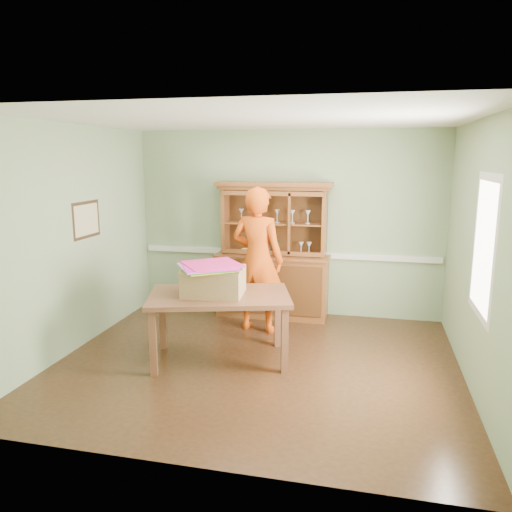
% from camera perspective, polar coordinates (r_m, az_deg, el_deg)
% --- Properties ---
extents(floor, '(4.50, 4.50, 0.00)m').
position_cam_1_polar(floor, '(5.83, 0.06, -12.15)').
color(floor, '#4A2A17').
rests_on(floor, ground).
extents(ceiling, '(4.50, 4.50, 0.00)m').
position_cam_1_polar(ceiling, '(5.36, 0.06, 15.37)').
color(ceiling, white).
rests_on(ceiling, wall_back).
extents(wall_back, '(4.50, 0.00, 4.50)m').
position_cam_1_polar(wall_back, '(7.37, 3.56, 3.74)').
color(wall_back, '#8AA57C').
rests_on(wall_back, floor).
extents(wall_left, '(0.00, 4.00, 4.00)m').
position_cam_1_polar(wall_left, '(6.32, -20.24, 1.78)').
color(wall_left, '#8AA57C').
rests_on(wall_left, floor).
extents(wall_right, '(0.00, 4.00, 4.00)m').
position_cam_1_polar(wall_right, '(5.40, 24.00, -0.04)').
color(wall_right, '#8AA57C').
rests_on(wall_right, floor).
extents(wall_front, '(4.50, 0.00, 4.50)m').
position_cam_1_polar(wall_front, '(3.56, -7.21, -4.63)').
color(wall_front, '#8AA57C').
rests_on(wall_front, floor).
extents(chair_rail, '(4.41, 0.05, 0.08)m').
position_cam_1_polar(chair_rail, '(7.42, 3.48, 0.27)').
color(chair_rail, silver).
rests_on(chair_rail, wall_back).
extents(framed_map, '(0.03, 0.60, 0.46)m').
position_cam_1_polar(framed_map, '(6.54, -18.78, 3.94)').
color(framed_map, '#362415').
rests_on(framed_map, wall_left).
extents(window_panel, '(0.03, 0.96, 1.36)m').
position_cam_1_polar(window_panel, '(5.08, 24.53, 0.98)').
color(window_panel, silver).
rests_on(window_panel, wall_right).
extents(china_hutch, '(1.67, 0.55, 1.96)m').
position_cam_1_polar(china_hutch, '(7.30, 1.95, -1.56)').
color(china_hutch, brown).
rests_on(china_hutch, floor).
extents(dining_table, '(1.78, 1.35, 0.79)m').
position_cam_1_polar(dining_table, '(5.70, -4.19, -5.27)').
color(dining_table, brown).
rests_on(dining_table, floor).
extents(cardboard_box, '(0.70, 0.58, 0.31)m').
position_cam_1_polar(cardboard_box, '(5.64, -4.85, -2.89)').
color(cardboard_box, '#A47F55').
rests_on(cardboard_box, dining_table).
extents(kite_stack, '(0.81, 0.81, 0.05)m').
position_cam_1_polar(kite_stack, '(5.56, -5.33, -1.19)').
color(kite_stack, yellow).
rests_on(kite_stack, cardboard_box).
extents(person, '(0.77, 0.57, 1.94)m').
position_cam_1_polar(person, '(6.61, 0.19, -0.46)').
color(person, '#DD4E0D').
rests_on(person, floor).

